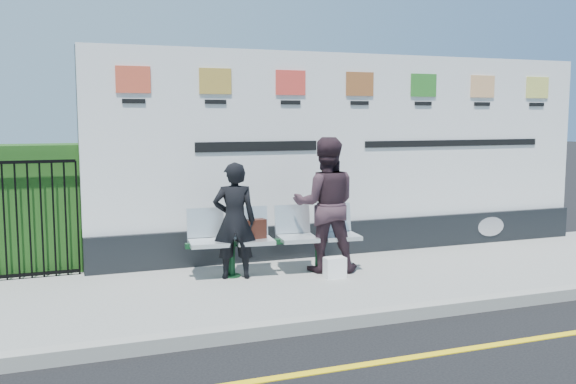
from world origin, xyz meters
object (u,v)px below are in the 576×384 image
object	(u,v)px
billboard	(356,168)
bench	(276,256)
woman_left	(234,221)
woman_right	(325,205)

from	to	relation	value
billboard	bench	size ratio (longest dim) A/B	3.53
billboard	bench	bearing A→B (deg)	-151.29
bench	billboard	bearing A→B (deg)	34.45
bench	woman_left	world-z (taller)	woman_left
bench	woman_right	world-z (taller)	woman_right
billboard	bench	world-z (taller)	billboard
billboard	woman_left	xyz separation A→B (m)	(-2.18, -0.91, -0.55)
bench	woman_right	bearing A→B (deg)	-0.21
woman_left	woman_right	size ratio (longest dim) A/B	0.83
billboard	woman_right	bearing A→B (deg)	-134.36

